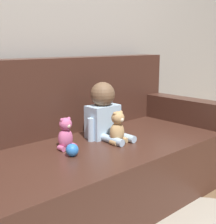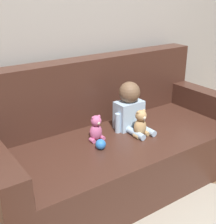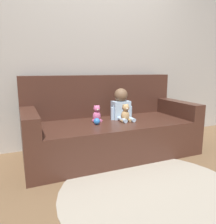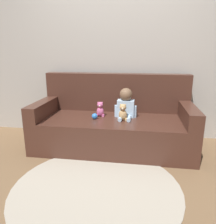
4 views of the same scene
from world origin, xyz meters
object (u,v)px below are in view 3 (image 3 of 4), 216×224
(teddy_bear_brown, at_px, (125,113))
(plush_toy_side, at_px, (97,114))
(toy_ball, at_px, (97,121))
(person_baby, at_px, (121,105))
(couch, at_px, (109,127))

(teddy_bear_brown, bearing_deg, plush_toy_side, 157.09)
(toy_ball, bearing_deg, person_baby, 22.42)
(couch, height_order, teddy_bear_brown, couch)
(teddy_bear_brown, height_order, toy_ball, teddy_bear_brown)
(person_baby, distance_m, teddy_bear_brown, 0.17)
(plush_toy_side, height_order, toy_ball, plush_toy_side)
(couch, height_order, plush_toy_side, couch)
(teddy_bear_brown, bearing_deg, couch, 128.47)
(plush_toy_side, xyz_separation_m, toy_ball, (-0.05, -0.13, -0.05))
(teddy_bear_brown, bearing_deg, person_baby, 81.72)
(person_baby, relative_size, toy_ball, 5.12)
(person_baby, xyz_separation_m, teddy_bear_brown, (-0.02, -0.16, -0.07))
(teddy_bear_brown, distance_m, toy_ball, 0.36)
(teddy_bear_brown, relative_size, plush_toy_side, 1.08)
(couch, relative_size, toy_ball, 27.30)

